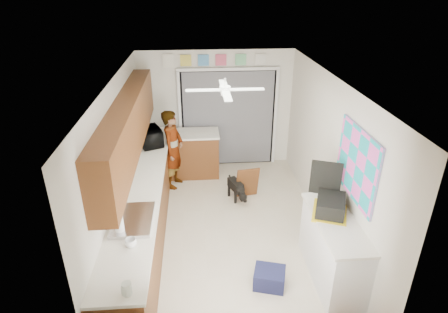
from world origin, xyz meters
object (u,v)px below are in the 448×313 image
object	(u,v)px
man	(173,149)
navy_crate	(269,278)
dog	(235,189)
suitcase	(331,205)
cup	(131,243)
paper_towel_roll	(119,225)
microwave	(150,137)

from	to	relation	value
man	navy_crate	bearing A→B (deg)	-135.78
man	dog	size ratio (longest dim) A/B	2.90
suitcase	man	bearing A→B (deg)	152.36
man	dog	xyz separation A→B (m)	(1.16, -0.61, -0.57)
cup	man	distance (m)	3.09
cup	navy_crate	bearing A→B (deg)	7.11
suitcase	man	world-z (taller)	man
suitcase	navy_crate	distance (m)	1.28
cup	paper_towel_roll	world-z (taller)	paper_towel_roll
suitcase	man	distance (m)	3.38
navy_crate	paper_towel_roll	bearing A→B (deg)	178.56
paper_towel_roll	man	distance (m)	2.86
paper_towel_roll	dog	xyz separation A→B (m)	(1.67, 2.19, -0.85)
paper_towel_roll	dog	distance (m)	2.88
microwave	navy_crate	bearing A→B (deg)	-169.26
cup	suitcase	world-z (taller)	suitcase
man	paper_towel_roll	bearing A→B (deg)	-171.98
navy_crate	dog	world-z (taller)	dog
microwave	navy_crate	distance (m)	3.44
suitcase	dog	size ratio (longest dim) A/B	0.89
man	cup	bearing A→B (deg)	-168.01
microwave	cup	bearing A→B (deg)	159.10
cup	dog	bearing A→B (deg)	58.57
paper_towel_roll	man	xyz separation A→B (m)	(0.51, 2.80, -0.27)
cup	dog	world-z (taller)	cup
suitcase	man	size ratio (longest dim) A/B	0.31
cup	man	bearing A→B (deg)	83.66
dog	navy_crate	bearing A→B (deg)	-105.50
suitcase	navy_crate	xyz separation A→B (m)	(-0.84, -0.31, -0.92)
paper_towel_roll	dog	size ratio (longest dim) A/B	0.44
microwave	suitcase	world-z (taller)	microwave
dog	microwave	bearing A→B (deg)	140.01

